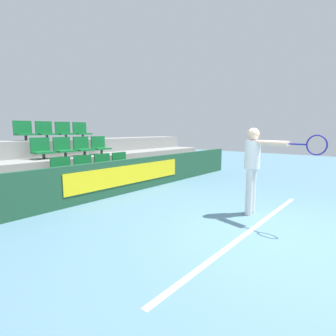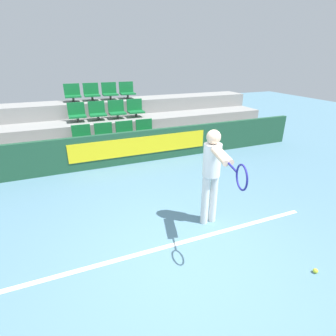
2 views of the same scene
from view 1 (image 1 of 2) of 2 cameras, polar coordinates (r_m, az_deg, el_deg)
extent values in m
plane|color=slate|center=(4.54, 21.92, -13.47)|extent=(30.00, 30.00, 0.00)
cube|color=white|center=(4.65, 17.66, -12.71)|extent=(5.04, 0.08, 0.01)
cube|color=#1E4C33|center=(6.64, -12.02, -2.29)|extent=(11.14, 0.12, 0.88)
cube|color=yellow|center=(6.93, -8.15, -1.38)|extent=(3.78, 0.02, 0.49)
cube|color=gray|center=(7.13, -14.87, -3.45)|extent=(10.74, 0.99, 0.45)
cube|color=gray|center=(7.90, -19.14, -0.85)|extent=(10.74, 0.99, 0.90)
cube|color=gray|center=(8.73, -22.62, 1.28)|extent=(10.74, 0.99, 1.35)
cylinder|color=#333333|center=(6.65, -21.50, -1.99)|extent=(0.07, 0.07, 0.14)
cube|color=#146B33|center=(6.63, -21.54, -1.18)|extent=(0.49, 0.38, 0.05)
cube|color=#146B33|center=(6.75, -22.34, 0.69)|extent=(0.49, 0.04, 0.36)
cylinder|color=#333333|center=(6.95, -17.19, -1.36)|extent=(0.07, 0.07, 0.14)
cube|color=#146B33|center=(6.94, -17.23, -0.57)|extent=(0.49, 0.38, 0.05)
cube|color=#146B33|center=(7.05, -18.06, 1.20)|extent=(0.49, 0.04, 0.36)
cylinder|color=#333333|center=(7.29, -13.27, -0.77)|extent=(0.07, 0.07, 0.14)
cube|color=#146B33|center=(7.28, -13.30, -0.02)|extent=(0.49, 0.38, 0.05)
cube|color=#146B33|center=(7.39, -14.15, 1.66)|extent=(0.49, 0.04, 0.36)
cylinder|color=#333333|center=(7.67, -9.72, -0.24)|extent=(0.07, 0.07, 0.14)
cube|color=#146B33|center=(7.65, -9.74, 0.47)|extent=(0.49, 0.38, 0.05)
cube|color=#146B33|center=(7.76, -10.60, 2.08)|extent=(0.49, 0.04, 0.36)
cylinder|color=#333333|center=(7.46, -25.41, 2.33)|extent=(0.07, 0.07, 0.14)
cube|color=#146B33|center=(7.45, -25.45, 3.06)|extent=(0.49, 0.38, 0.05)
cube|color=#146B33|center=(7.59, -26.10, 4.65)|extent=(0.49, 0.04, 0.36)
cylinder|color=#333333|center=(7.73, -21.40, 2.74)|extent=(0.07, 0.07, 0.14)
cube|color=#146B33|center=(7.73, -21.44, 3.45)|extent=(0.49, 0.38, 0.05)
cube|color=#146B33|center=(7.86, -22.12, 4.98)|extent=(0.49, 0.04, 0.36)
cylinder|color=#333333|center=(8.04, -17.68, 3.11)|extent=(0.07, 0.07, 0.14)
cube|color=#146B33|center=(8.04, -17.71, 3.79)|extent=(0.49, 0.38, 0.05)
cube|color=#146B33|center=(8.17, -18.42, 5.26)|extent=(0.49, 0.04, 0.36)
cylinder|color=#333333|center=(8.38, -14.24, 3.44)|extent=(0.07, 0.07, 0.14)
cube|color=#146B33|center=(8.38, -14.27, 4.09)|extent=(0.49, 0.38, 0.05)
cube|color=#146B33|center=(8.50, -15.00, 5.50)|extent=(0.49, 0.04, 0.36)
cylinder|color=#333333|center=(8.34, -28.53, 5.76)|extent=(0.07, 0.07, 0.14)
cube|color=#146B33|center=(8.34, -28.58, 6.42)|extent=(0.49, 0.38, 0.05)
cube|color=#146B33|center=(8.49, -29.11, 7.78)|extent=(0.49, 0.04, 0.36)
cylinder|color=#333333|center=(8.58, -24.82, 6.05)|extent=(0.07, 0.07, 0.14)
cube|color=#146B33|center=(8.58, -24.86, 6.69)|extent=(0.49, 0.38, 0.05)
cube|color=#146B33|center=(8.73, -25.43, 8.01)|extent=(0.49, 0.04, 0.36)
cylinder|color=#333333|center=(8.86, -21.32, 6.29)|extent=(0.07, 0.07, 0.14)
cube|color=#146B33|center=(8.86, -21.35, 6.91)|extent=(0.49, 0.38, 0.05)
cube|color=#146B33|center=(9.01, -21.96, 8.19)|extent=(0.49, 0.04, 0.36)
cylinder|color=#333333|center=(9.17, -18.05, 6.49)|extent=(0.07, 0.07, 0.14)
cube|color=#146B33|center=(9.17, -18.07, 7.09)|extent=(0.49, 0.38, 0.05)
cube|color=#146B33|center=(9.31, -18.70, 8.33)|extent=(0.49, 0.04, 0.36)
cylinder|color=silver|center=(5.29, 17.23, -5.04)|extent=(0.13, 0.13, 0.91)
cylinder|color=silver|center=(5.44, 17.87, -4.71)|extent=(0.13, 0.13, 0.91)
cylinder|color=white|center=(5.25, 17.90, 2.84)|extent=(0.29, 0.29, 0.54)
sphere|color=beige|center=(5.23, 18.09, 7.04)|extent=(0.23, 0.23, 0.23)
cylinder|color=beige|center=(4.97, 21.84, 5.03)|extent=(0.23, 0.56, 0.09)
cylinder|color=beige|center=(5.04, 22.12, 5.05)|extent=(0.23, 0.56, 0.09)
cylinder|color=navy|center=(4.79, 26.36, 4.67)|extent=(0.10, 0.30, 0.03)
torus|color=navy|center=(4.66, 29.63, 4.37)|extent=(0.10, 0.32, 0.32)
camera|label=2|loc=(3.29, 70.31, 22.29)|focal=28.00mm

